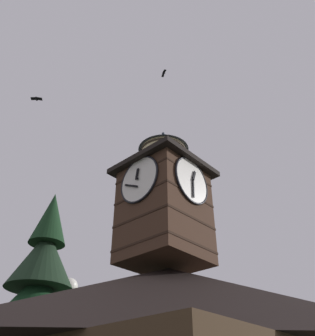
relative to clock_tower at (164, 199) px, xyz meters
The scene contains 5 objects.
clock_tower is the anchor object (origin of this frame).
pine_tree_behind 8.39m from the clock_tower, 74.86° to the right, with size 6.22×6.22×12.24m.
moon 36.37m from the clock_tower, 117.86° to the right, with size 2.27×2.27×2.27m.
flying_bird_high 8.56m from the clock_tower, 115.25° to the left, with size 0.42×0.59×0.15m.
flying_bird_low 8.37m from the clock_tower, 35.07° to the right, with size 0.55×0.53×0.15m.
Camera 1 is at (10.42, 8.22, 2.06)m, focal length 38.66 mm.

